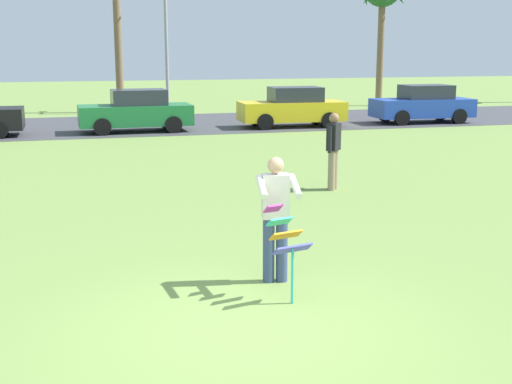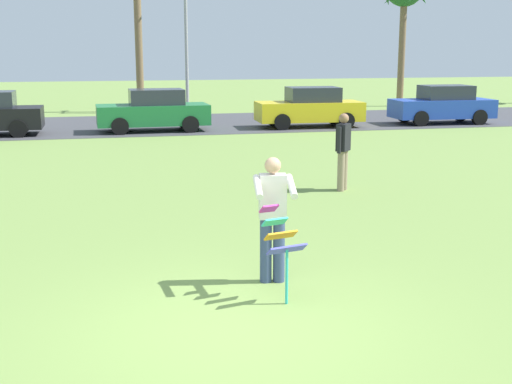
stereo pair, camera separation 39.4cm
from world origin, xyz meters
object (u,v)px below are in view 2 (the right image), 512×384
object	(u,v)px
person_walker_near	(343,149)
parked_car_blue	(443,105)
streetlight_pole	(186,29)
parked_car_yellow	(310,108)
kite_held	(281,239)
person_kite_flyer	(273,215)
parked_car_green	(154,111)

from	to	relation	value
person_walker_near	parked_car_blue	bearing A→B (deg)	53.67
streetlight_pole	person_walker_near	world-z (taller)	streetlight_pole
parked_car_yellow	person_walker_near	world-z (taller)	person_walker_near
kite_held	streetlight_pole	world-z (taller)	streetlight_pole
person_kite_flyer	person_walker_near	xyz separation A→B (m)	(3.03, 5.55, -0.02)
person_kite_flyer	streetlight_pole	world-z (taller)	streetlight_pole
kite_held	parked_car_yellow	bearing A→B (deg)	71.55
parked_car_blue	parked_car_green	bearing A→B (deg)	179.99
kite_held	parked_car_green	world-z (taller)	parked_car_green
person_kite_flyer	streetlight_pole	bearing A→B (deg)	85.46
parked_car_green	person_walker_near	distance (m)	12.40
parked_car_blue	person_walker_near	distance (m)	14.85
person_kite_flyer	kite_held	bearing A→B (deg)	-95.55
kite_held	person_walker_near	xyz separation A→B (m)	(3.09, 6.22, 0.13)
parked_car_green	parked_car_blue	distance (m)	12.04
person_kite_flyer	parked_car_yellow	size ratio (longest dim) A/B	0.41
person_kite_flyer	parked_car_green	xyz separation A→B (m)	(-0.22, 17.52, -0.18)
parked_car_blue	person_walker_near	size ratio (longest dim) A/B	2.45
person_kite_flyer	parked_car_blue	xyz separation A→B (m)	(11.82, 17.51, -0.18)
person_walker_near	parked_car_yellow	bearing A→B (deg)	76.04
parked_car_green	streetlight_pole	bearing A→B (deg)	73.18
parked_car_yellow	streetlight_pole	xyz separation A→B (m)	(-4.03, 7.24, 3.22)
person_kite_flyer	parked_car_green	size ratio (longest dim) A/B	0.41
kite_held	parked_car_blue	size ratio (longest dim) A/B	0.28
person_kite_flyer	parked_car_yellow	world-z (taller)	person_kite_flyer
person_walker_near	kite_held	bearing A→B (deg)	-116.45
parked_car_green	parked_car_yellow	bearing A→B (deg)	-0.02
streetlight_pole	parked_car_green	bearing A→B (deg)	-106.82
parked_car_green	person_kite_flyer	bearing A→B (deg)	-89.28
parked_car_green	parked_car_blue	size ratio (longest dim) A/B	1.00
streetlight_pole	parked_car_blue	bearing A→B (deg)	-36.31
kite_held	streetlight_pole	xyz separation A→B (m)	(2.03, 25.42, 3.19)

